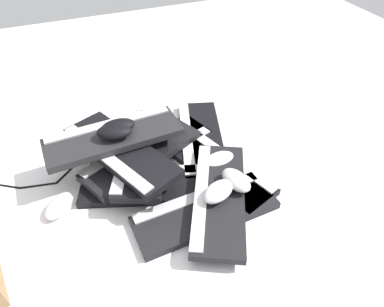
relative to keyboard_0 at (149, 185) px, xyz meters
The scene contains 18 objects.
ground_plane 0.23m from the keyboard_0, behind, with size 3.20×3.20×0.00m, color white.
keyboard_0 is the anchor object (origin of this frame).
keyboard_1 0.21m from the keyboard_0, 127.04° to the left, with size 0.45×0.18×0.03m.
keyboard_2 0.24m from the keyboard_0, behind, with size 0.29×0.46×0.03m.
keyboard_3 0.30m from the keyboard_0, 147.17° to the right, with size 0.27×0.46×0.03m.
keyboard_4 0.18m from the keyboard_0, 113.44° to the right, with size 0.46×0.29×0.03m.
keyboard_5 0.13m from the keyboard_0, 96.23° to the right, with size 0.46×0.33×0.03m.
keyboard_6 0.23m from the keyboard_0, 139.98° to the left, with size 0.33×0.46×0.03m.
keyboard_7 0.12m from the keyboard_0, 98.70° to the right, with size 0.31×0.46×0.03m.
keyboard_8 0.15m from the keyboard_0, 56.56° to the right, with size 0.32×0.46×0.03m.
keyboard_9 0.20m from the keyboard_0, 64.21° to the right, with size 0.45×0.18×0.03m.
mouse_0 0.28m from the keyboard_0, ahead, with size 0.11×0.07×0.04m, color silver.
mouse_1 0.29m from the keyboard_0, 149.81° to the left, with size 0.11×0.07×0.04m, color #B7B7BC.
mouse_2 0.21m from the keyboard_0, 70.62° to the right, with size 0.11×0.07×0.04m, color black.
mouse_3 0.21m from the keyboard_0, 60.68° to the right, with size 0.11×0.07×0.04m, color black.
mouse_4 0.24m from the keyboard_0, 136.56° to the left, with size 0.11×0.07×0.04m, color silver.
mouse_5 0.25m from the keyboard_0, behind, with size 0.11×0.07×0.04m, color silver.
cable_0 0.35m from the keyboard_0, 38.24° to the right, with size 0.53×0.21×0.01m.
Camera 1 is at (0.38, 0.75, 0.84)m, focal length 32.00 mm.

